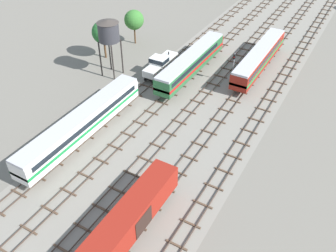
{
  "coord_description": "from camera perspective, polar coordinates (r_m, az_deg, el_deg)",
  "views": [
    {
      "loc": [
        19.36,
        -2.49,
        31.63
      ],
      "look_at": [
        0.0,
        31.31,
        1.5
      ],
      "focal_mm": 39.0,
      "sensor_mm": 36.0,
      "label": 1
    }
  ],
  "objects": [
    {
      "name": "ground_plane",
      "position": [
        69.26,
        10.36,
        9.91
      ],
      "size": [
        480.0,
        480.0,
        0.0
      ],
      "primitive_type": "plane",
      "color": "slate"
    },
    {
      "name": "track_left",
      "position": [
        71.49,
        7.1,
        11.29
      ],
      "size": [
        2.4,
        126.0,
        0.29
      ],
      "color": "#47382D",
      "rests_on": "ground"
    },
    {
      "name": "freight_boxcar_centre_nearest",
      "position": [
        37.41,
        -5.68,
        -13.8
      ],
      "size": [
        2.87,
        14.0,
        3.6
      ],
      "color": "maroon",
      "rests_on": "ground"
    },
    {
      "name": "track_centre_right",
      "position": [
        68.04,
        18.15,
        8.18
      ],
      "size": [
        2.4,
        126.0,
        0.29
      ],
      "color": "#47382D",
      "rests_on": "ground"
    },
    {
      "name": "lineside_tree_1",
      "position": [
        73.47,
        -5.33,
        16.18
      ],
      "size": [
        3.8,
        3.8,
        6.76
      ],
      "color": "#4C331E",
      "rests_on": "ground"
    },
    {
      "name": "signal_post_nearest",
      "position": [
        60.74,
        10.2,
        9.41
      ],
      "size": [
        0.28,
        0.47,
        5.35
      ],
      "color": "gray",
      "rests_on": "ground"
    },
    {
      "name": "spare_rail_bundle",
      "position": [
        39.54,
        -11.33,
        -16.22
      ],
      "size": [
        0.6,
        10.0,
        0.24
      ],
      "primitive_type": "cube",
      "color": "brown",
      "rests_on": "ground"
    },
    {
      "name": "diesel_railcar_centre_far",
      "position": [
        65.8,
        14.07,
        10.38
      ],
      "size": [
        2.96,
        20.5,
        3.8
      ],
      "color": "maroon",
      "rests_on": "ground"
    },
    {
      "name": "track_centre_left",
      "position": [
        70.04,
        10.68,
        10.33
      ],
      "size": [
        2.4,
        126.0,
        0.29
      ],
      "color": "#47382D",
      "rests_on": "ground"
    },
    {
      "name": "shunter_loco_far_left_mid",
      "position": [
        63.09,
        -1.21,
        9.71
      ],
      "size": [
        2.74,
        8.46,
        3.1
      ],
      "color": "white",
      "rests_on": "ground"
    },
    {
      "name": "track_far_left",
      "position": [
        73.22,
        3.65,
        12.17
      ],
      "size": [
        2.4,
        126.0,
        0.29
      ],
      "color": "#47382D",
      "rests_on": "ground"
    },
    {
      "name": "water_tower",
      "position": [
        61.27,
        -9.29,
        14.41
      ],
      "size": [
        3.61,
        3.61,
        9.78
      ],
      "color": "#2D2826",
      "rests_on": "ground"
    },
    {
      "name": "track_centre",
      "position": [
        68.89,
        14.37,
        9.29
      ],
      "size": [
        2.4,
        126.0,
        0.29
      ],
      "color": "#47382D",
      "rests_on": "ground"
    },
    {
      "name": "ballast_bed",
      "position": [
        69.26,
        10.36,
        9.91
      ],
      "size": [
        22.92,
        176.0,
        0.01
      ],
      "primitive_type": "cube",
      "color": "gray",
      "rests_on": "ground"
    },
    {
      "name": "passenger_coach_far_left_near",
      "position": [
        49.35,
        -13.21,
        0.56
      ],
      "size": [
        2.96,
        22.0,
        3.8
      ],
      "color": "white",
      "rests_on": "ground"
    },
    {
      "name": "lineside_tree_2",
      "position": [
        68.45,
        -10.1,
        14.21
      ],
      "size": [
        4.09,
        4.09,
        7.01
      ],
      "color": "#4C331E",
      "rests_on": "ground"
    },
    {
      "name": "diesel_railcar_left_midfar",
      "position": [
        62.62,
        3.66,
        10.02
      ],
      "size": [
        2.96,
        20.5,
        3.8
      ],
      "color": "#286638",
      "rests_on": "ground"
    }
  ]
}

